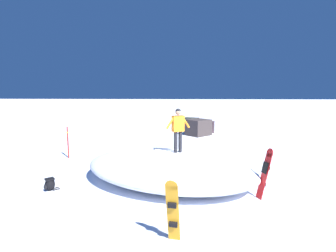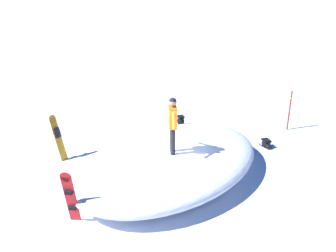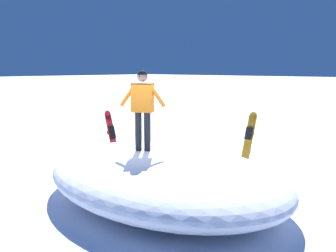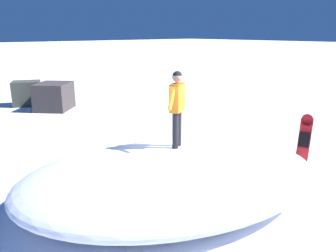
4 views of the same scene
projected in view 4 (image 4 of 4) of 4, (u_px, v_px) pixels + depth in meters
The scene contains 5 objects.
ground at pixel (181, 188), 8.07m from camera, with size 240.00×240.00×0.00m, color white.
snow_mound at pixel (173, 176), 7.42m from camera, with size 6.76×4.45×1.08m, color white.
snowboarder_standing at pixel (177, 102), 7.38m from camera, with size 0.55×0.95×1.72m.
snowboard_secondary_upright at pixel (303, 146), 8.39m from camera, with size 0.39×0.44×1.65m.
rock_outcrop at pixel (47, 95), 16.53m from camera, with size 3.69×2.97×1.27m.
Camera 4 is at (5.33, -5.08, 3.62)m, focal length 35.86 mm.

